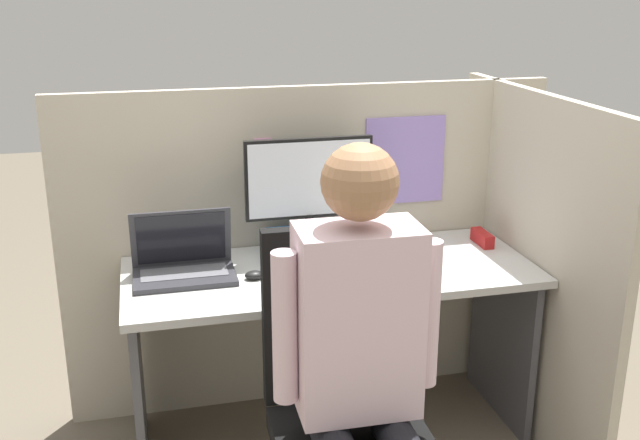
{
  "coord_description": "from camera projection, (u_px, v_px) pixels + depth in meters",
  "views": [
    {
      "loc": [
        -0.67,
        -2.24,
        1.77
      ],
      "look_at": [
        -0.08,
        0.16,
        0.97
      ],
      "focal_mm": 42.0,
      "sensor_mm": 36.0,
      "label": 1
    }
  ],
  "objects": [
    {
      "name": "monitor",
      "position": [
        309.0,
        183.0,
        2.89
      ],
      "size": [
        0.5,
        0.18,
        0.38
      ],
      "color": "black",
      "rests_on": "paper_box"
    },
    {
      "name": "carrot_toy",
      "position": [
        340.0,
        286.0,
        2.62
      ],
      "size": [
        0.04,
        0.11,
        0.04
      ],
      "color": "orange",
      "rests_on": "desk"
    },
    {
      "name": "cubicle_panel_back",
      "position": [
        312.0,
        247.0,
        3.16
      ],
      "size": [
        2.05,
        0.05,
        1.37
      ],
      "color": "#B7AD99",
      "rests_on": "ground"
    },
    {
      "name": "person",
      "position": [
        363.0,
        351.0,
        2.05
      ],
      "size": [
        0.48,
        0.43,
        1.37
      ],
      "color": "black",
      "rests_on": "ground"
    },
    {
      "name": "cubicle_panel_right",
      "position": [
        530.0,
        265.0,
        2.97
      ],
      "size": [
        0.04,
        1.25,
        1.37
      ],
      "color": "#B7AD99",
      "rests_on": "ground"
    },
    {
      "name": "laptop",
      "position": [
        184.0,
        264.0,
        2.75
      ],
      "size": [
        0.37,
        0.23,
        0.24
      ],
      "color": "#2D2D33",
      "rests_on": "desk"
    },
    {
      "name": "desk",
      "position": [
        331.0,
        309.0,
        2.89
      ],
      "size": [
        1.55,
        0.63,
        0.72
      ],
      "color": "#B7B7B2",
      "rests_on": "ground"
    },
    {
      "name": "office_chair",
      "position": [
        345.0,
        402.0,
        2.27
      ],
      "size": [
        0.52,
        0.56,
        1.06
      ],
      "color": "black",
      "rests_on": "ground"
    },
    {
      "name": "paper_box",
      "position": [
        310.0,
        244.0,
        2.97
      ],
      "size": [
        0.31,
        0.22,
        0.09
      ],
      "color": "#236BAD",
      "rests_on": "desk"
    },
    {
      "name": "stapler",
      "position": [
        482.0,
        238.0,
        3.09
      ],
      "size": [
        0.04,
        0.14,
        0.05
      ],
      "color": "#A31919",
      "rests_on": "desk"
    },
    {
      "name": "mouse",
      "position": [
        254.0,
        275.0,
        2.73
      ],
      "size": [
        0.07,
        0.05,
        0.03
      ],
      "color": "black",
      "rests_on": "desk"
    }
  ]
}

